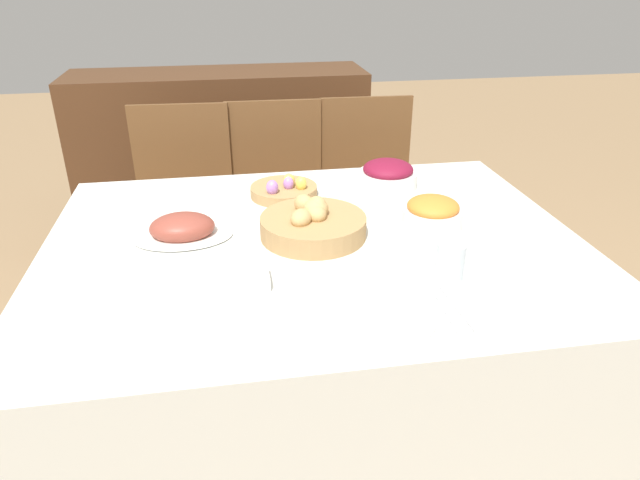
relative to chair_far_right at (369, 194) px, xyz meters
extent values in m
plane|color=#937551|center=(-0.40, -0.90, -0.50)|extent=(12.00, 12.00, 0.00)
cube|color=silver|center=(-0.40, -0.90, -0.13)|extent=(1.51, 1.17, 0.74)
cylinder|color=brown|center=(-0.20, -0.26, -0.27)|extent=(0.03, 0.03, 0.45)
cylinder|color=brown|center=(0.18, -0.28, -0.27)|extent=(0.03, 0.03, 0.45)
cylinder|color=brown|center=(-0.19, 0.12, -0.27)|extent=(0.03, 0.03, 0.45)
cylinder|color=brown|center=(0.20, 0.11, -0.27)|extent=(0.03, 0.03, 0.45)
cube|color=brown|center=(0.00, -0.08, -0.04)|extent=(0.43, 0.43, 0.02)
cube|color=brown|center=(0.00, 0.12, 0.19)|extent=(0.42, 0.03, 0.44)
cylinder|color=brown|center=(-1.03, -0.26, -0.27)|extent=(0.03, 0.03, 0.45)
cylinder|color=brown|center=(-0.64, -0.28, -0.27)|extent=(0.03, 0.03, 0.45)
cylinder|color=brown|center=(-1.01, 0.13, -0.27)|extent=(0.03, 0.03, 0.45)
cylinder|color=brown|center=(-0.62, 0.11, -0.27)|extent=(0.03, 0.03, 0.45)
cube|color=brown|center=(-0.83, -0.08, -0.04)|extent=(0.44, 0.44, 0.02)
cube|color=brown|center=(-0.82, 0.12, 0.19)|extent=(0.42, 0.04, 0.44)
cylinder|color=brown|center=(-0.62, -0.27, -0.27)|extent=(0.03, 0.03, 0.45)
cylinder|color=brown|center=(-0.23, -0.28, -0.27)|extent=(0.03, 0.03, 0.45)
cylinder|color=brown|center=(-0.61, 0.12, -0.27)|extent=(0.03, 0.03, 0.45)
cylinder|color=brown|center=(-0.22, 0.11, -0.27)|extent=(0.03, 0.03, 0.45)
cube|color=brown|center=(-0.42, -0.08, -0.04)|extent=(0.43, 0.43, 0.02)
cube|color=brown|center=(-0.41, 0.12, 0.19)|extent=(0.42, 0.03, 0.44)
cube|color=#4C2D19|center=(-0.64, 0.74, -0.03)|extent=(1.54, 0.44, 0.93)
cylinder|color=#AD8451|center=(-0.39, -0.88, 0.27)|extent=(0.30, 0.30, 0.06)
ellipsoid|color=tan|center=(-0.43, -0.91, 0.31)|extent=(0.08, 0.09, 0.05)
ellipsoid|color=tan|center=(-0.39, -0.88, 0.31)|extent=(0.07, 0.09, 0.05)
ellipsoid|color=tan|center=(-0.41, -0.82, 0.32)|extent=(0.07, 0.08, 0.06)
ellipsoid|color=tan|center=(-0.38, -0.86, 0.33)|extent=(0.06, 0.07, 0.06)
ellipsoid|color=tan|center=(-0.39, -0.87, 0.32)|extent=(0.09, 0.09, 0.06)
cylinder|color=#AD8451|center=(-0.44, -0.56, 0.26)|extent=(0.22, 0.22, 0.03)
ellipsoid|color=#B27AD1|center=(-0.43, -0.55, 0.29)|extent=(0.04, 0.04, 0.05)
ellipsoid|color=#F4D151|center=(-0.43, -0.56, 0.29)|extent=(0.04, 0.04, 0.05)
ellipsoid|color=#F4D151|center=(-0.39, -0.59, 0.29)|extent=(0.04, 0.04, 0.05)
ellipsoid|color=#B27AD1|center=(-0.49, -0.61, 0.29)|extent=(0.04, 0.04, 0.05)
ellipsoid|color=#B27AD1|center=(-0.43, -0.58, 0.29)|extent=(0.04, 0.04, 0.05)
ellipsoid|color=white|center=(-0.76, -0.82, 0.25)|extent=(0.28, 0.20, 0.01)
ellipsoid|color=brown|center=(-0.76, -0.82, 0.27)|extent=(0.18, 0.14, 0.08)
cylinder|color=white|center=(-0.04, -0.87, 0.27)|extent=(0.18, 0.18, 0.05)
ellipsoid|color=orange|center=(-0.04, -0.87, 0.30)|extent=(0.15, 0.15, 0.05)
cylinder|color=white|center=(-0.08, -0.54, 0.27)|extent=(0.20, 0.20, 0.06)
ellipsoid|color=maroon|center=(-0.08, -0.54, 0.31)|extent=(0.17, 0.17, 0.06)
cylinder|color=white|center=(-0.31, -1.31, 0.25)|extent=(0.25, 0.25, 0.01)
cube|color=#B7B7BC|center=(-0.47, -1.31, 0.24)|extent=(0.02, 0.19, 0.00)
cube|color=#B7B7BC|center=(-0.16, -1.31, 0.24)|extent=(0.02, 0.19, 0.00)
cube|color=#B7B7BC|center=(-0.13, -1.31, 0.24)|extent=(0.02, 0.19, 0.00)
cylinder|color=silver|center=(-0.10, -1.17, 0.29)|extent=(0.07, 0.07, 0.09)
cube|color=white|center=(-0.61, -1.12, 0.26)|extent=(0.14, 0.09, 0.03)
camera|label=1|loc=(-0.62, -2.34, 0.96)|focal=32.00mm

